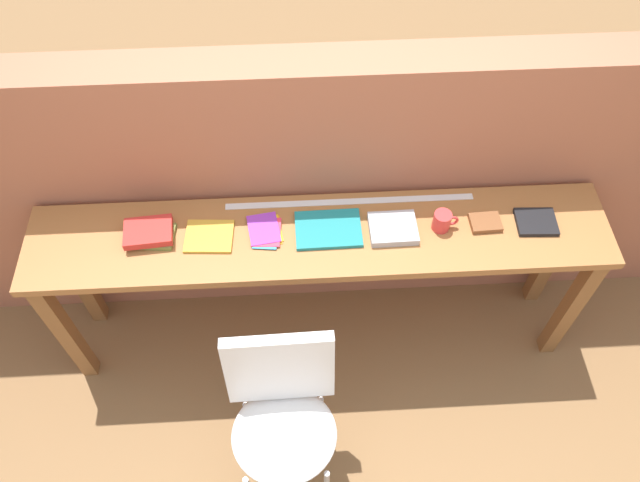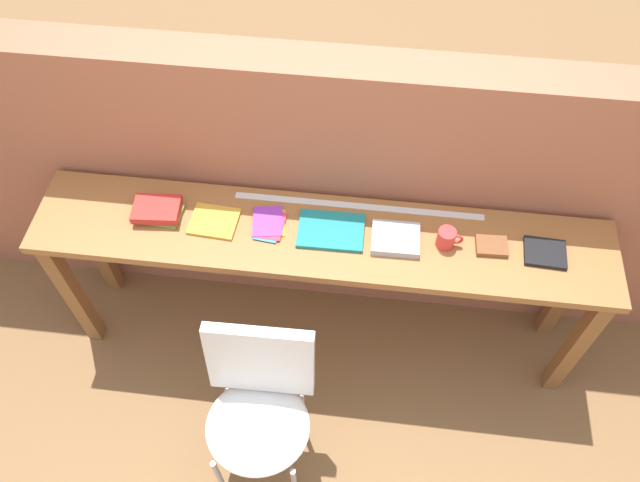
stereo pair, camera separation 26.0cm
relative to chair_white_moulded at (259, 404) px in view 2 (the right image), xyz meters
The scene contains 13 objects.
ground_plane 0.65m from the chair_white_moulded, 61.24° to the left, with size 40.00×40.00×0.00m, color brown.
brick_wall_back 1.02m from the chair_white_moulded, 79.24° to the left, with size 6.00×0.20×1.52m, color #9E5B42.
sideboard 0.70m from the chair_white_moulded, 73.77° to the left, with size 2.50×0.44×0.88m.
chair_white_moulded is the anchor object (origin of this frame).
book_stack_leftmost 0.93m from the chair_white_moulded, 128.62° to the left, with size 0.21×0.16×0.06m.
magazine_cycling 0.79m from the chair_white_moulded, 113.42° to the left, with size 0.20×0.17×0.01m, color gold.
pamphlet_pile_colourful 0.76m from the chair_white_moulded, 93.33° to the left, with size 0.16×0.20×0.01m.
book_open_centre 0.78m from the chair_white_moulded, 71.07° to the left, with size 0.28×0.20×0.02m, color #19757A.
book_grey_hardcover 0.89m from the chair_white_moulded, 52.01° to the left, with size 0.20×0.17×0.03m, color #9E9EA3.
mug 1.04m from the chair_white_moulded, 42.40° to the left, with size 0.11×0.08×0.09m.
leather_journal_brown 1.17m from the chair_white_moulded, 35.95° to the left, with size 0.13×0.10×0.02m, color brown.
book_repair_rightmost 1.34m from the chair_white_moulded, 29.98° to the left, with size 0.17×0.14×0.02m, color black.
ruler_metal_back_edge 0.94m from the chair_white_moulded, 67.81° to the left, with size 1.10×0.03×0.00m, color silver.
Camera 2 is at (0.18, -1.25, 3.02)m, focal length 35.00 mm.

